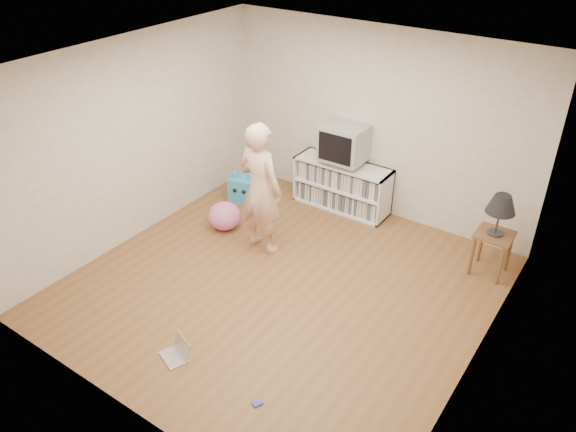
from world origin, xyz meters
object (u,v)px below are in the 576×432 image
(crt_tv, at_px, (344,142))
(laptop, at_px, (178,351))
(media_unit, at_px, (343,185))
(table_lamp, at_px, (501,205))
(plush_blue, at_px, (243,188))
(person, at_px, (261,188))
(side_table, at_px, (493,243))
(plush_pink, at_px, (224,216))
(dvd_deck, at_px, (343,161))

(crt_tv, distance_m, laptop, 3.67)
(media_unit, height_order, laptop, media_unit)
(crt_tv, distance_m, table_lamp, 2.30)
(media_unit, xyz_separation_m, plush_blue, (-1.31, -0.66, -0.16))
(person, bearing_deg, table_lamp, -151.03)
(laptop, bearing_deg, person, 123.64)
(crt_tv, relative_size, person, 0.35)
(media_unit, height_order, person, person)
(side_table, distance_m, plush_pink, 3.45)
(dvd_deck, relative_size, crt_tv, 0.75)
(media_unit, relative_size, person, 0.81)
(side_table, bearing_deg, plush_pink, -162.38)
(plush_blue, height_order, plush_pink, plush_blue)
(dvd_deck, height_order, crt_tv, crt_tv)
(dvd_deck, bearing_deg, laptop, -87.37)
(dvd_deck, relative_size, plush_pink, 1.01)
(crt_tv, relative_size, side_table, 1.09)
(laptop, bearing_deg, plush_pink, 139.40)
(side_table, bearing_deg, person, -156.50)
(dvd_deck, height_order, person, person)
(media_unit, xyz_separation_m, laptop, (0.16, -3.56, -0.29))
(media_unit, distance_m, person, 1.62)
(media_unit, distance_m, table_lamp, 2.37)
(crt_tv, xyz_separation_m, side_table, (2.26, -0.37, -0.60))
(crt_tv, relative_size, table_lamp, 1.17)
(laptop, bearing_deg, crt_tv, 113.01)
(crt_tv, distance_m, plush_blue, 1.67)
(side_table, distance_m, table_lamp, 0.53)
(person, height_order, plush_pink, person)
(side_table, relative_size, plush_blue, 1.21)
(plush_blue, bearing_deg, dvd_deck, 9.88)
(laptop, height_order, plush_pink, plush_pink)
(media_unit, distance_m, crt_tv, 0.67)
(media_unit, distance_m, plush_pink, 1.76)
(media_unit, xyz_separation_m, dvd_deck, (0.00, -0.02, 0.39))
(table_lamp, relative_size, plush_pink, 1.16)
(laptop, relative_size, plush_blue, 0.79)
(side_table, bearing_deg, media_unit, 170.33)
(media_unit, bearing_deg, person, -101.97)
(dvd_deck, bearing_deg, table_lamp, -9.28)
(side_table, xyz_separation_m, plush_pink, (-3.28, -1.04, -0.23))
(table_lamp, relative_size, person, 0.30)
(dvd_deck, xyz_separation_m, person, (-0.32, -1.49, 0.13))
(dvd_deck, bearing_deg, plush_blue, -153.86)
(dvd_deck, bearing_deg, plush_pink, -125.78)
(table_lamp, relative_size, plush_blue, 1.14)
(media_unit, height_order, plush_blue, media_unit)
(table_lamp, xyz_separation_m, laptop, (-2.10, -3.17, -0.89))
(side_table, xyz_separation_m, plush_blue, (-3.57, -0.27, -0.23))
(crt_tv, bearing_deg, table_lamp, -9.20)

